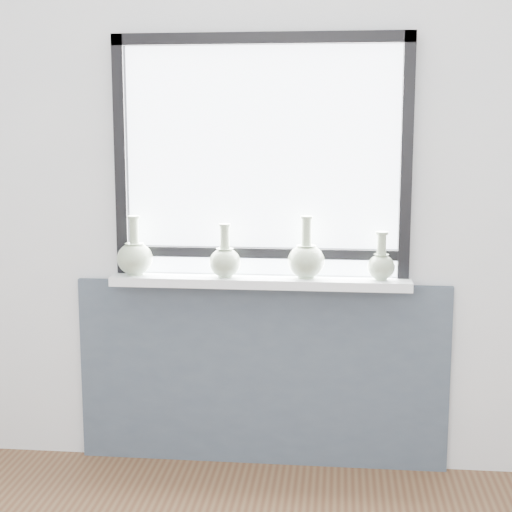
# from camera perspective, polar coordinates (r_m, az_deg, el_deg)

# --- Properties ---
(back_wall) EXTENTS (3.60, 0.02, 2.60)m
(back_wall) POSITION_cam_1_polar(r_m,az_deg,el_deg) (3.50, 0.46, 5.23)
(back_wall) COLOR silver
(back_wall) RESTS_ON ground
(apron_panel) EXTENTS (1.70, 0.03, 0.86)m
(apron_panel) POSITION_cam_1_polar(r_m,az_deg,el_deg) (3.64, 0.39, -8.59)
(apron_panel) COLOR #3F4B59
(apron_panel) RESTS_ON ground
(windowsill) EXTENTS (1.32, 0.18, 0.04)m
(windowsill) POSITION_cam_1_polar(r_m,az_deg,el_deg) (3.46, 0.28, -1.85)
(windowsill) COLOR white
(windowsill) RESTS_ON apron_panel
(window) EXTENTS (1.30, 0.06, 1.05)m
(window) POSITION_cam_1_polar(r_m,az_deg,el_deg) (3.46, 0.40, 7.52)
(window) COLOR black
(window) RESTS_ON windowsill
(vase_a) EXTENTS (0.16, 0.16, 0.26)m
(vase_a) POSITION_cam_1_polar(r_m,az_deg,el_deg) (3.53, -8.81, -0.03)
(vase_a) COLOR #A0B593
(vase_a) RESTS_ON windowsill
(vase_b) EXTENTS (0.14, 0.14, 0.24)m
(vase_b) POSITION_cam_1_polar(r_m,az_deg,el_deg) (3.44, -2.28, -0.30)
(vase_b) COLOR #A0B593
(vase_b) RESTS_ON windowsill
(vase_c) EXTENTS (0.16, 0.16, 0.27)m
(vase_c) POSITION_cam_1_polar(r_m,az_deg,el_deg) (3.42, 3.67, -0.20)
(vase_c) COLOR #A0B593
(vase_c) RESTS_ON windowsill
(vase_d) EXTENTS (0.12, 0.12, 0.21)m
(vase_d) POSITION_cam_1_polar(r_m,az_deg,el_deg) (3.42, 9.09, -0.58)
(vase_d) COLOR #A0B593
(vase_d) RESTS_ON windowsill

